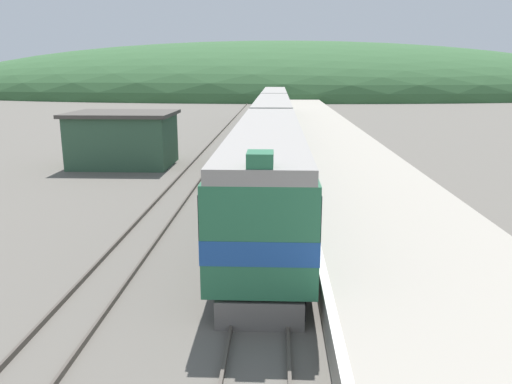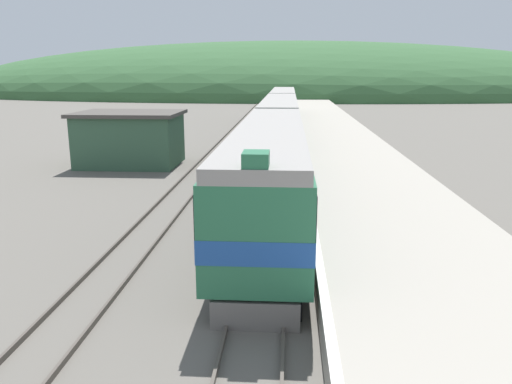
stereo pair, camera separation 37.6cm
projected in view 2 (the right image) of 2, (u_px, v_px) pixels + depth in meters
name	position (u px, v px, depth m)	size (l,w,h in m)	color
track_main	(283.00, 123.00, 61.56)	(1.52, 180.00, 0.16)	#4C443D
track_siding	(243.00, 123.00, 61.87)	(1.52, 180.00, 0.16)	#4C443D
platform	(340.00, 144.00, 41.76)	(6.88, 140.00, 0.89)	#9E9689
distant_hills	(287.00, 94.00, 140.51)	(192.94, 86.82, 28.66)	#335B33
station_shed	(130.00, 138.00, 34.47)	(7.05, 5.43, 3.68)	#385B42
express_train_lead_car	(270.00, 170.00, 21.20)	(2.96, 19.44, 4.51)	black
carriage_second	(280.00, 122.00, 41.50)	(2.95, 20.19, 4.15)	black
carriage_third	(283.00, 105.00, 61.93)	(2.95, 20.19, 4.15)	black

